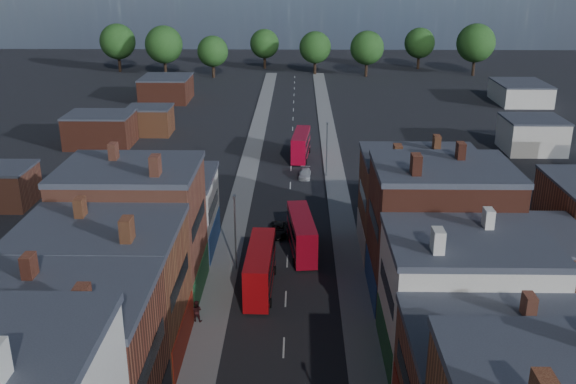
{
  "coord_description": "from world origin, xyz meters",
  "views": [
    {
      "loc": [
        1.11,
        -28.97,
        29.98
      ],
      "look_at": [
        0.0,
        36.72,
        6.06
      ],
      "focal_mm": 40.0,
      "sensor_mm": 36.0,
      "label": 1
    }
  ],
  "objects_px": {
    "bus_0": "(260,268)",
    "bus_1": "(302,233)",
    "ped_1": "(197,311)",
    "bus_2": "(301,145)",
    "car_2": "(278,230)",
    "car_3": "(305,174)"
  },
  "relations": [
    {
      "from": "bus_0",
      "to": "car_3",
      "type": "height_order",
      "value": "bus_0"
    },
    {
      "from": "ped_1",
      "to": "bus_1",
      "type": "bearing_deg",
      "value": -112.09
    },
    {
      "from": "bus_0",
      "to": "bus_1",
      "type": "height_order",
      "value": "bus_0"
    },
    {
      "from": "bus_2",
      "to": "ped_1",
      "type": "height_order",
      "value": "bus_2"
    },
    {
      "from": "car_3",
      "to": "car_2",
      "type": "bearing_deg",
      "value": -95.8
    },
    {
      "from": "bus_0",
      "to": "ped_1",
      "type": "bearing_deg",
      "value": -130.09
    },
    {
      "from": "car_2",
      "to": "bus_1",
      "type": "bearing_deg",
      "value": -58.56
    },
    {
      "from": "ped_1",
      "to": "car_3",
      "type": "bearing_deg",
      "value": -93.09
    },
    {
      "from": "car_3",
      "to": "bus_2",
      "type": "bearing_deg",
      "value": 96.52
    },
    {
      "from": "bus_1",
      "to": "bus_2",
      "type": "xyz_separation_m",
      "value": [
        -0.0,
        35.04,
        0.01
      ]
    },
    {
      "from": "bus_0",
      "to": "car_2",
      "type": "height_order",
      "value": "bus_0"
    },
    {
      "from": "bus_1",
      "to": "bus_2",
      "type": "distance_m",
      "value": 35.04
    },
    {
      "from": "bus_1",
      "to": "car_2",
      "type": "xyz_separation_m",
      "value": [
        -2.7,
        4.77,
        -1.67
      ]
    },
    {
      "from": "bus_0",
      "to": "bus_1",
      "type": "distance_m",
      "value": 9.28
    },
    {
      "from": "bus_1",
      "to": "car_2",
      "type": "distance_m",
      "value": 5.73
    },
    {
      "from": "car_2",
      "to": "car_3",
      "type": "xyz_separation_m",
      "value": [
        3.26,
        20.68,
        -0.01
      ]
    },
    {
      "from": "bus_1",
      "to": "bus_0",
      "type": "bearing_deg",
      "value": -121.84
    },
    {
      "from": "bus_0",
      "to": "ped_1",
      "type": "distance_m",
      "value": 7.97
    },
    {
      "from": "bus_0",
      "to": "bus_2",
      "type": "xyz_separation_m",
      "value": [
        3.97,
        43.42,
        -0.07
      ]
    },
    {
      "from": "bus_0",
      "to": "bus_1",
      "type": "relative_size",
      "value": 1.02
    },
    {
      "from": "car_2",
      "to": "ped_1",
      "type": "distance_m",
      "value": 20.12
    },
    {
      "from": "bus_1",
      "to": "car_3",
      "type": "relative_size",
      "value": 2.42
    }
  ]
}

